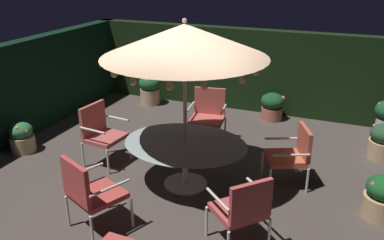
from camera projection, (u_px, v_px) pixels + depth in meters
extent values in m
cube|color=#4A3F3A|center=(182.00, 178.00, 6.61)|extent=(7.48, 7.43, 0.02)
cube|color=black|center=(244.00, 69.00, 9.32)|extent=(7.48, 0.30, 1.86)
cube|color=black|center=(3.00, 97.00, 7.51)|extent=(0.30, 7.43, 1.86)
cylinder|color=silver|center=(186.00, 184.00, 6.39)|extent=(0.68, 0.68, 0.03)
cylinder|color=silver|center=(185.00, 165.00, 6.27)|extent=(0.09, 0.09, 0.70)
ellipsoid|color=#9DACA9|center=(185.00, 143.00, 6.13)|extent=(1.90, 1.54, 0.03)
cylinder|color=silver|center=(185.00, 120.00, 5.99)|extent=(0.06, 0.06, 2.19)
cone|color=#D3AB86|center=(185.00, 41.00, 5.56)|extent=(2.35, 2.35, 0.46)
sphere|color=silver|center=(184.00, 21.00, 5.46)|extent=(0.07, 0.07, 0.07)
sphere|color=#F9DB8C|center=(256.00, 73.00, 5.33)|extent=(0.09, 0.09, 0.09)
sphere|color=#F9DB8C|center=(256.00, 63.00, 5.79)|extent=(0.09, 0.09, 0.09)
sphere|color=#F9DB8C|center=(245.00, 57.00, 6.13)|extent=(0.09, 0.09, 0.09)
sphere|color=#F9DB8C|center=(224.00, 52.00, 6.44)|extent=(0.09, 0.09, 0.09)
sphere|color=#F9DB8C|center=(193.00, 50.00, 6.63)|extent=(0.09, 0.09, 0.09)
sphere|color=#F9DB8C|center=(165.00, 50.00, 6.58)|extent=(0.09, 0.09, 0.09)
sphere|color=#F9DB8C|center=(144.00, 53.00, 6.41)|extent=(0.09, 0.09, 0.09)
sphere|color=#F9DB8C|center=(123.00, 58.00, 6.08)|extent=(0.09, 0.09, 0.09)
sphere|color=#F9DB8C|center=(111.00, 67.00, 5.58)|extent=(0.09, 0.09, 0.09)
sphere|color=#F9DB8C|center=(114.00, 74.00, 5.25)|extent=(0.09, 0.09, 0.09)
sphere|color=#F9DB8C|center=(133.00, 82.00, 4.93)|extent=(0.09, 0.09, 0.09)
sphere|color=#F9DB8C|center=(170.00, 87.00, 4.75)|extent=(0.09, 0.09, 0.09)
sphere|color=#F9DB8C|center=(204.00, 86.00, 4.77)|extent=(0.09, 0.09, 0.09)
sphere|color=#F9DB8C|center=(242.00, 80.00, 5.02)|extent=(0.09, 0.09, 0.09)
cylinder|color=silver|center=(106.00, 194.00, 5.71)|extent=(0.04, 0.04, 0.46)
cylinder|color=silver|center=(132.00, 212.00, 5.31)|extent=(0.04, 0.04, 0.46)
cylinder|color=silver|center=(68.00, 211.00, 5.33)|extent=(0.04, 0.04, 0.46)
cylinder|color=silver|center=(92.00, 232.00, 4.93)|extent=(0.04, 0.04, 0.46)
cube|color=#BD423D|center=(98.00, 195.00, 5.22)|extent=(0.77, 0.77, 0.07)
cube|color=#BD423D|center=(76.00, 182.00, 4.93)|extent=(0.55, 0.29, 0.53)
cylinder|color=silver|center=(84.00, 171.00, 5.34)|extent=(0.26, 0.53, 0.04)
cylinder|color=silver|center=(110.00, 188.00, 4.94)|extent=(0.26, 0.53, 0.04)
cylinder|color=silver|center=(206.00, 222.00, 5.14)|extent=(0.04, 0.04, 0.43)
cylinder|color=silver|center=(245.00, 210.00, 5.37)|extent=(0.04, 0.04, 0.43)
cylinder|color=silver|center=(269.00, 234.00, 4.91)|extent=(0.04, 0.04, 0.43)
cube|color=#BF4A49|center=(238.00, 210.00, 4.93)|extent=(0.77, 0.77, 0.07)
cube|color=#BF4A49|center=(251.00, 202.00, 4.61)|extent=(0.41, 0.44, 0.49)
cylinder|color=silver|center=(218.00, 199.00, 4.73)|extent=(0.41, 0.38, 0.04)
cylinder|color=silver|center=(259.00, 188.00, 4.96)|extent=(0.41, 0.38, 0.04)
cylinder|color=silver|center=(270.00, 182.00, 6.09)|extent=(0.04, 0.04, 0.40)
cylinder|color=silver|center=(262.00, 163.00, 6.63)|extent=(0.04, 0.04, 0.40)
cylinder|color=silver|center=(307.00, 181.00, 6.11)|extent=(0.04, 0.04, 0.40)
cylinder|color=silver|center=(297.00, 163.00, 6.65)|extent=(0.04, 0.04, 0.40)
cube|color=#BF553C|center=(285.00, 158.00, 6.28)|extent=(0.74, 0.75, 0.07)
cube|color=#BF553C|center=(304.00, 142.00, 6.19)|extent=(0.28, 0.54, 0.47)
cylinder|color=silver|center=(291.00, 155.00, 5.93)|extent=(0.51, 0.25, 0.04)
cylinder|color=silver|center=(282.00, 138.00, 6.48)|extent=(0.51, 0.25, 0.04)
cylinder|color=silver|center=(220.00, 140.00, 7.39)|extent=(0.04, 0.04, 0.46)
cylinder|color=silver|center=(187.00, 137.00, 7.53)|extent=(0.04, 0.04, 0.46)
cylinder|color=silver|center=(225.00, 129.00, 7.87)|extent=(0.04, 0.04, 0.46)
cylinder|color=silver|center=(194.00, 126.00, 8.01)|extent=(0.04, 0.04, 0.46)
cube|color=#B64F46|center=(207.00, 120.00, 7.60)|extent=(0.67, 0.61, 0.07)
cube|color=#B64F46|center=(210.00, 101.00, 7.73)|extent=(0.59, 0.14, 0.52)
cylinder|color=silver|center=(224.00, 109.00, 7.44)|extent=(0.11, 0.52, 0.04)
cylinder|color=silver|center=(191.00, 106.00, 7.58)|extent=(0.11, 0.52, 0.04)
cylinder|color=silver|center=(131.00, 148.00, 7.13)|extent=(0.04, 0.04, 0.44)
cylinder|color=silver|center=(108.00, 162.00, 6.63)|extent=(0.04, 0.04, 0.44)
cylinder|color=silver|center=(107.00, 142.00, 7.36)|extent=(0.04, 0.04, 0.44)
cylinder|color=silver|center=(83.00, 155.00, 6.86)|extent=(0.04, 0.04, 0.44)
cube|color=#B4514B|center=(106.00, 138.00, 6.90)|extent=(0.59, 0.65, 0.07)
cube|color=#B4514B|center=(93.00, 119.00, 6.90)|extent=(0.12, 0.59, 0.52)
cylinder|color=silver|center=(116.00, 118.00, 7.06)|extent=(0.51, 0.09, 0.04)
cylinder|color=silver|center=(92.00, 130.00, 6.55)|extent=(0.51, 0.09, 0.04)
cylinder|color=tan|center=(23.00, 144.00, 7.44)|extent=(0.44, 0.44, 0.30)
ellipsoid|color=#2E6B42|center=(21.00, 130.00, 7.34)|extent=(0.41, 0.41, 0.29)
sphere|color=orange|center=(26.00, 131.00, 7.24)|extent=(0.08, 0.08, 0.08)
sphere|color=orange|center=(28.00, 127.00, 7.44)|extent=(0.08, 0.08, 0.08)
sphere|color=orange|center=(17.00, 125.00, 7.43)|extent=(0.07, 0.07, 0.07)
sphere|color=orange|center=(11.00, 131.00, 7.33)|extent=(0.07, 0.07, 0.07)
sphere|color=orange|center=(17.00, 128.00, 7.19)|extent=(0.08, 0.08, 0.08)
cylinder|color=#AB5E51|center=(272.00, 113.00, 8.93)|extent=(0.46, 0.46, 0.28)
ellipsoid|color=#174321|center=(273.00, 101.00, 8.82)|extent=(0.51, 0.51, 0.36)
sphere|color=#DE4E64|center=(283.00, 98.00, 8.77)|extent=(0.11, 0.11, 0.11)
sphere|color=#E04261|center=(273.00, 98.00, 9.00)|extent=(0.10, 0.10, 0.10)
sphere|color=#E2496E|center=(264.00, 97.00, 8.81)|extent=(0.06, 0.06, 0.06)
sphere|color=#DC5D69|center=(269.00, 102.00, 8.66)|extent=(0.06, 0.06, 0.06)
cylinder|color=tan|center=(150.00, 96.00, 9.85)|extent=(0.46, 0.46, 0.38)
ellipsoid|color=#1A5126|center=(150.00, 83.00, 9.73)|extent=(0.52, 0.52, 0.36)
sphere|color=#D74364|center=(155.00, 84.00, 9.63)|extent=(0.06, 0.06, 0.06)
sphere|color=#D75E77|center=(153.00, 81.00, 9.84)|extent=(0.11, 0.11, 0.11)
sphere|color=#D95E70|center=(148.00, 78.00, 9.84)|extent=(0.11, 0.11, 0.11)
sphere|color=#D4586A|center=(143.00, 81.00, 9.63)|extent=(0.08, 0.08, 0.08)
sphere|color=#D74679|center=(147.00, 81.00, 9.56)|extent=(0.11, 0.11, 0.11)
sphere|color=orange|center=(380.00, 105.00, 7.89)|extent=(0.10, 0.10, 0.10)
cylinder|color=tan|center=(382.00, 149.00, 7.21)|extent=(0.49, 0.49, 0.32)
sphere|color=#E07545|center=(374.00, 126.00, 7.21)|extent=(0.06, 0.06, 0.06)
sphere|color=orange|center=(380.00, 135.00, 7.05)|extent=(0.10, 0.10, 0.10)
cylinder|color=tan|center=(381.00, 206.00, 5.57)|extent=(0.49, 0.49, 0.32)
ellipsoid|color=#185422|center=(384.00, 188.00, 5.46)|extent=(0.47, 0.47, 0.33)
sphere|color=#D64564|center=(376.00, 183.00, 5.54)|extent=(0.06, 0.06, 0.06)
sphere|color=#EA436E|center=(373.00, 185.00, 5.41)|extent=(0.08, 0.08, 0.08)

